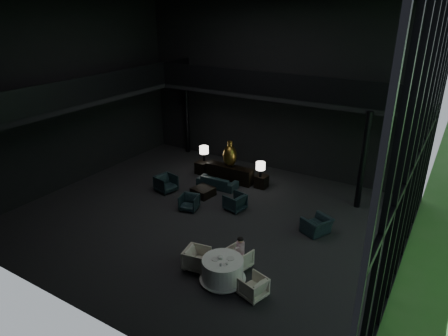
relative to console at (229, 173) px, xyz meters
The scene contains 34 objects.
floor 3.63m from the console, 74.39° to the right, with size 14.00×12.00×0.02m, color black.
wall_back 4.52m from the console, 68.92° to the left, with size 14.00×0.04×8.00m, color black.
wall_front 10.20m from the console, 84.14° to the right, with size 14.00×0.04×8.00m, color black.
wall_left 7.85m from the console, 150.01° to the right, with size 0.04×12.00×8.00m, color black.
curtain_wall 9.38m from the console, 23.71° to the right, with size 0.20×12.00×8.00m, color black, non-canonical shape.
mezzanine_left 7.11m from the console, 145.32° to the right, with size 2.00×12.00×0.25m, color black.
mezzanine_back 4.40m from the console, 37.65° to the left, with size 12.00×2.00×0.25m, color black.
railing_left 6.80m from the console, 139.19° to the right, with size 0.06×12.00×1.00m, color black.
railing_back 4.70m from the console, 14.81° to the left, with size 12.00×0.06×1.00m, color black.
column_nw 4.88m from the console, 151.12° to the left, with size 0.24×0.24×4.00m, color black.
column_ne 6.02m from the console, ahead, with size 0.24×0.24×4.00m, color black.
console is the anchor object (origin of this frame).
bronze_urn 0.89m from the console, 90.00° to the left, with size 0.65×0.65×1.21m.
side_table_left 1.60m from the console, behind, with size 0.54×0.54×0.60m, color black.
table_lamp_left 1.79m from the console, behind, with size 0.44×0.44×0.74m.
side_table_right 1.61m from the console, ahead, with size 0.52×0.52×0.57m, color black.
table_lamp_right 1.74m from the console, ahead, with size 0.42×0.42×0.70m.
sofa 0.89m from the console, 97.27° to the right, with size 1.62×0.47×0.63m, color black.
lounge_armchair_west 3.03m from the console, 126.74° to the right, with size 0.85×0.79×0.87m, color black.
lounge_armchair_east 2.84m from the console, 54.98° to the right, with size 0.72×0.68×0.74m, color black.
lounge_armchair_south 3.29m from the console, 88.83° to the right, with size 0.63×0.59×0.65m, color black.
window_armchair 5.55m from the console, 24.80° to the right, with size 0.85×0.55×0.74m, color black.
coffee_table 1.96m from the console, 95.02° to the right, with size 0.82×0.82×0.37m, color black.
dining_table 7.31m from the console, 60.92° to the right, with size 1.40×1.40×0.75m.
dining_chair_north 6.63m from the console, 56.87° to the right, with size 0.68×0.64×0.70m, color beige.
dining_chair_east 8.00m from the console, 54.53° to the right, with size 0.60×0.56×0.62m, color #C1B59D.
dining_chair_west 6.76m from the console, 68.02° to the right, with size 0.69×0.65×0.71m, color beige.
child 6.54m from the console, 56.37° to the right, with size 0.27×0.27×0.58m.
plate_a 7.32m from the console, 62.60° to the right, with size 0.22×0.22×0.01m, color white.
plate_b 7.26m from the console, 59.11° to the right, with size 0.23×0.23×0.02m, color white.
saucer 7.56m from the console, 60.40° to the right, with size 0.14×0.14×0.01m, color white.
coffee_cup 7.54m from the console, 59.92° to the right, with size 0.08×0.08×0.06m, color white.
cereal_bowl 7.26m from the console, 61.47° to the right, with size 0.17×0.17×0.09m, color white.
cream_pot 7.62m from the console, 61.26° to the right, with size 0.07×0.07×0.08m, color #99999E.
Camera 1 is at (7.72, -11.24, 7.73)m, focal length 32.00 mm.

